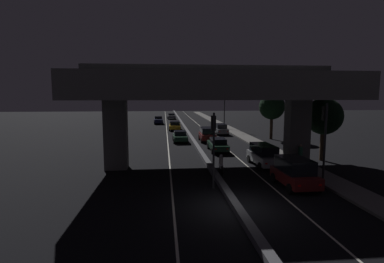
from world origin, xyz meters
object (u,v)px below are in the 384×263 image
car_silver_second (264,155)px  motorcycle_white_filtering_near (221,165)px  car_dark_green_third (218,144)px  car_dark_blue_third_oncoming (158,120)px  car_taxi_yellow_second_oncoming (175,125)px  street_lamp (223,103)px  traffic_light_right_of_median (325,130)px  traffic_light_left_of_median (213,137)px  car_grey_fourth_oncoming (171,116)px  pedestrian_on_sidewalk (300,155)px  car_dark_red_lead (295,172)px  car_dark_green_lead_oncoming (180,136)px  car_grey_fifth (221,129)px  car_dark_red_fourth (207,134)px

car_silver_second → motorcycle_white_filtering_near: 4.43m
car_dark_green_third → car_dark_blue_third_oncoming: car_dark_blue_third_oncoming is taller
car_silver_second → car_taxi_yellow_second_oncoming: 28.21m
car_silver_second → street_lamp: bearing=-5.2°
car_taxi_yellow_second_oncoming → traffic_light_right_of_median: bearing=16.8°
car_dark_green_third → car_dark_blue_third_oncoming: size_ratio=1.03×
traffic_light_left_of_median → car_grey_fourth_oncoming: 57.67m
traffic_light_right_of_median → motorcycle_white_filtering_near: traffic_light_right_of_median is taller
street_lamp → car_taxi_yellow_second_oncoming: (-8.66, -0.92, -3.78)m
pedestrian_on_sidewalk → car_dark_red_lead: bearing=-118.5°
car_dark_red_lead → car_dark_blue_third_oncoming: bearing=10.7°
motorcycle_white_filtering_near → traffic_light_right_of_median: bearing=-119.7°
traffic_light_right_of_median → car_dark_red_lead: traffic_light_right_of_median is taller
street_lamp → car_dark_green_lead_oncoming: bearing=-120.6°
traffic_light_left_of_median → pedestrian_on_sidewalk: (8.21, 4.96, -2.29)m
car_silver_second → car_grey_fourth_oncoming: 52.20m
car_silver_second → car_dark_blue_third_oncoming: bearing=12.8°
street_lamp → pedestrian_on_sidewalk: (0.79, -29.21, -3.53)m
street_lamp → car_dark_green_third: (-4.78, -21.29, -3.86)m
car_taxi_yellow_second_oncoming → car_dark_blue_third_oncoming: car_dark_blue_third_oncoming is taller
car_dark_blue_third_oncoming → motorcycle_white_filtering_near: 41.50m
pedestrian_on_sidewalk → traffic_light_right_of_median: bearing=-98.9°
traffic_light_left_of_median → car_taxi_yellow_second_oncoming: traffic_light_left_of_median is taller
street_lamp → car_taxi_yellow_second_oncoming: size_ratio=1.66×
car_grey_fourth_oncoming → car_dark_blue_third_oncoming: bearing=-16.6°
car_grey_fourth_oncoming → car_grey_fifth: bearing=10.0°
car_dark_red_lead → car_grey_fourth_oncoming: (-6.64, 57.82, -0.27)m
car_grey_fourth_oncoming → car_dark_red_fourth: bearing=2.9°
traffic_light_left_of_median → car_silver_second: (5.34, 5.81, -2.39)m
motorcycle_white_filtering_near → car_taxi_yellow_second_oncoming: bearing=8.7°
street_lamp → motorcycle_white_filtering_near: (-6.12, -30.12, -4.00)m
motorcycle_white_filtering_near → car_dark_green_third: bearing=-4.9°
car_grey_fifth → car_dark_blue_third_oncoming: bearing=29.2°
street_lamp → car_dark_blue_third_oncoming: bearing=136.9°
traffic_light_right_of_median → car_dark_blue_third_oncoming: size_ratio=1.20×
street_lamp → car_silver_second: street_lamp is taller
street_lamp → car_grey_fifth: 8.29m
car_silver_second → car_dark_green_lead_oncoming: (-6.42, 14.01, -0.25)m
car_dark_green_lead_oncoming → car_dark_blue_third_oncoming: 25.54m
traffic_light_right_of_median → street_lamp: street_lamp is taller
car_dark_green_third → car_grey_fourth_oncoming: size_ratio=1.09×
car_dark_red_lead → car_silver_second: bearing=-1.0°
traffic_light_right_of_median → car_silver_second: 6.78m
car_grey_fourth_oncoming → car_dark_green_lead_oncoming: bearing=-2.5°
street_lamp → traffic_light_left_of_median: bearing=-102.2°
car_grey_fifth → car_taxi_yellow_second_oncoming: bearing=48.2°
car_silver_second → car_dark_red_fourth: car_silver_second is taller
traffic_light_left_of_median → car_grey_fourth_oncoming: size_ratio=1.15×
car_dark_green_third → car_grey_fifth: 14.43m
car_silver_second → car_dark_red_fourth: size_ratio=1.09×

